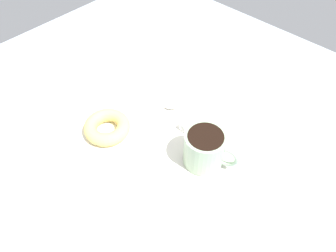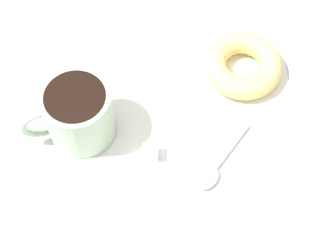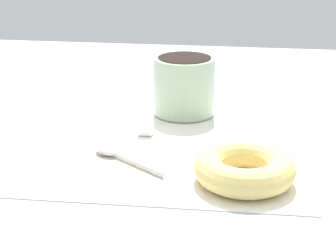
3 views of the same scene
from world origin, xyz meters
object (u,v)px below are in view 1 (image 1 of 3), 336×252
coffee_cup (205,148)px  spoon (167,107)px  sugar_cube (184,126)px  donut (107,127)px

coffee_cup → spoon: coffee_cup is taller
coffee_cup → sugar_cube: 10.42cm
donut → spoon: donut is taller
coffee_cup → spoon: size_ratio=1.17×
coffee_cup → donut: (8.94, -21.66, -2.67)cm
sugar_cube → coffee_cup: bearing=66.5°
coffee_cup → donut: bearing=-67.6°
sugar_cube → donut: bearing=-44.3°
coffee_cup → sugar_cube: coffee_cup is taller
spoon → sugar_cube: size_ratio=5.23×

